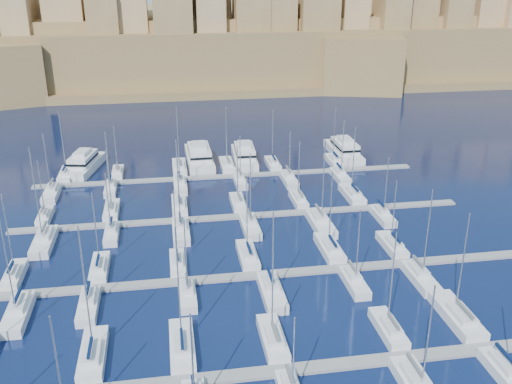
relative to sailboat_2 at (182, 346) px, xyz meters
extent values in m
plane|color=black|center=(12.93, 28.23, -0.77)|extent=(600.00, 600.00, 0.00)
cube|color=slate|center=(12.93, -5.77, -0.57)|extent=(84.00, 2.00, 0.40)
cube|color=slate|center=(12.93, 16.23, -0.57)|extent=(84.00, 2.00, 0.40)
cube|color=slate|center=(12.93, 38.23, -0.57)|extent=(84.00, 2.00, 0.40)
cube|color=slate|center=(12.93, 60.23, -0.57)|extent=(84.00, 2.00, 0.40)
cube|color=silver|center=(-10.54, 0.11, -0.23)|extent=(2.93, 9.77, 1.69)
cube|color=silver|center=(-10.54, -0.87, 0.97)|extent=(2.05, 4.40, 0.70)
cylinder|color=#9EA0A8|center=(-10.54, 0.60, 6.81)|extent=(0.18, 0.18, 12.38)
cube|color=#051336|center=(-10.54, -1.35, 2.02)|extent=(0.35, 3.91, 0.35)
cube|color=silver|center=(0.00, 0.12, -0.23)|extent=(2.94, 9.79, 1.69)
cube|color=silver|center=(0.00, -0.86, 0.97)|extent=(2.06, 4.40, 0.70)
cylinder|color=#9EA0A8|center=(0.00, 0.61, 8.17)|extent=(0.18, 0.18, 15.12)
cube|color=#051336|center=(0.00, -1.35, 2.02)|extent=(0.35, 3.92, 0.35)
cube|color=silver|center=(11.17, -0.24, -0.25)|extent=(2.72, 9.08, 1.65)
cube|color=silver|center=(11.17, -1.14, 0.93)|extent=(1.91, 4.09, 0.70)
cylinder|color=#9EA0A8|center=(11.17, 0.22, 6.09)|extent=(0.18, 0.18, 11.02)
cube|color=#595B60|center=(11.17, -1.60, 1.98)|extent=(0.35, 3.63, 0.35)
cube|color=silver|center=(26.15, -0.59, -0.26)|extent=(2.51, 8.38, 1.62)
cube|color=silver|center=(26.15, -1.42, 0.90)|extent=(1.76, 3.77, 0.70)
cylinder|color=#9EA0A8|center=(26.15, -0.17, 6.91)|extent=(0.18, 0.18, 12.74)
cube|color=#595B60|center=(26.15, -1.84, 1.95)|extent=(0.35, 3.35, 0.35)
cube|color=silver|center=(36.13, 0.60, -0.20)|extent=(3.22, 10.74, 1.74)
cube|color=silver|center=(36.13, -0.48, 1.01)|extent=(2.26, 4.84, 0.70)
cylinder|color=#9EA0A8|center=(36.13, 1.13, 7.61)|extent=(0.18, 0.18, 13.88)
cube|color=#595B60|center=(36.13, -1.01, 2.06)|extent=(0.35, 4.30, 0.35)
cylinder|color=#9EA0A8|center=(-11.85, -11.67, 6.95)|extent=(0.18, 0.18, 12.76)
cylinder|color=#9EA0A8|center=(0.86, -11.32, 6.28)|extent=(0.18, 0.18, 11.48)
cylinder|color=#9EA0A8|center=(11.27, -11.01, 5.36)|extent=(0.18, 0.18, 9.70)
cube|color=#595B60|center=(11.27, -9.47, 1.91)|extent=(0.35, 3.08, 0.35)
cube|color=silver|center=(25.23, -10.81, 0.98)|extent=(2.12, 4.54, 0.70)
cylinder|color=#9EA0A8|center=(25.23, -12.32, 6.99)|extent=(0.18, 0.18, 12.73)
cube|color=#595B60|center=(25.23, -10.30, 2.03)|extent=(0.35, 4.03, 0.35)
cube|color=silver|center=(36.22, -11.38, -0.24)|extent=(2.77, 9.22, 1.66)
cube|color=silver|center=(36.22, -10.46, 0.94)|extent=(1.94, 4.15, 0.70)
cube|color=#051336|center=(36.22, -10.00, 1.99)|extent=(0.35, 3.69, 0.35)
cube|color=silver|center=(-24.07, 21.37, -0.27)|extent=(2.49, 8.29, 1.61)
cube|color=silver|center=(-24.07, 20.54, 0.89)|extent=(1.74, 3.73, 0.70)
cylinder|color=#9EA0A8|center=(-24.07, 21.79, 6.68)|extent=(0.18, 0.18, 12.28)
cube|color=#051336|center=(-24.07, 20.13, 1.94)|extent=(0.35, 3.32, 0.35)
cube|color=silver|center=(-11.65, 21.53, -0.26)|extent=(2.58, 8.62, 1.63)
cube|color=silver|center=(-11.65, 20.67, 0.91)|extent=(1.81, 3.88, 0.70)
cylinder|color=#9EA0A8|center=(-11.65, 21.96, 6.33)|extent=(0.18, 0.18, 11.54)
cube|color=#051336|center=(-11.65, 20.24, 1.96)|extent=(0.35, 3.45, 0.35)
cube|color=silver|center=(0.18, 21.12, -0.28)|extent=(2.34, 7.79, 1.59)
cube|color=silver|center=(0.18, 20.34, 0.87)|extent=(1.64, 3.51, 0.70)
cylinder|color=#9EA0A8|center=(0.18, 21.51, 6.21)|extent=(0.18, 0.18, 11.40)
cube|color=#051336|center=(0.18, 19.95, 1.92)|extent=(0.35, 3.12, 0.35)
cube|color=silver|center=(11.33, 21.83, -0.24)|extent=(2.76, 9.22, 1.66)
cube|color=silver|center=(11.33, 20.91, 0.94)|extent=(1.94, 4.15, 0.70)
cylinder|color=#9EA0A8|center=(11.33, 22.29, 6.97)|extent=(0.18, 0.18, 12.76)
cube|color=#051336|center=(11.33, 20.45, 1.99)|extent=(0.35, 3.69, 0.35)
cube|color=silver|center=(24.94, 22.11, -0.23)|extent=(2.93, 9.78, 1.69)
cube|color=silver|center=(24.94, 21.14, 0.97)|extent=(2.05, 4.40, 0.70)
cylinder|color=#9EA0A8|center=(24.94, 22.60, 6.89)|extent=(0.18, 0.18, 12.55)
cube|color=#051336|center=(24.94, 20.65, 2.02)|extent=(0.35, 3.91, 0.35)
cube|color=silver|center=(35.46, 21.55, -0.26)|extent=(2.59, 8.65, 1.63)
cube|color=silver|center=(35.46, 20.68, 0.91)|extent=(1.82, 3.89, 0.70)
cylinder|color=#9EA0A8|center=(35.46, 21.98, 5.88)|extent=(0.18, 0.18, 10.65)
cube|color=#051336|center=(35.46, 20.25, 1.96)|extent=(0.35, 3.46, 0.35)
cube|color=silver|center=(-21.29, 10.42, -0.23)|extent=(2.88, 9.60, 1.68)
cube|color=silver|center=(-21.29, 11.38, 0.96)|extent=(2.02, 4.32, 0.70)
cylinder|color=#9EA0A8|center=(-21.29, 9.94, 7.36)|extent=(0.18, 0.18, 13.50)
cube|color=#051336|center=(-21.29, 11.86, 2.01)|extent=(0.35, 3.84, 0.35)
cube|color=silver|center=(-12.21, 10.95, -0.26)|extent=(2.56, 8.55, 1.63)
cube|color=silver|center=(-12.21, 11.81, 0.90)|extent=(1.80, 3.85, 0.70)
cylinder|color=#9EA0A8|center=(-12.21, 10.52, 6.37)|extent=(0.18, 0.18, 11.62)
cube|color=#051336|center=(-12.21, 12.23, 1.95)|extent=(0.35, 3.42, 0.35)
cube|color=silver|center=(1.27, 11.38, -0.28)|extent=(2.31, 7.68, 1.58)
cube|color=silver|center=(1.27, 12.15, 0.86)|extent=(1.61, 3.46, 0.70)
cylinder|color=#9EA0A8|center=(1.27, 11.00, 6.15)|extent=(0.18, 0.18, 11.29)
cube|color=#595B60|center=(1.27, 12.54, 1.91)|extent=(0.35, 3.07, 0.35)
cube|color=silver|center=(13.07, 10.32, -0.23)|extent=(2.95, 9.82, 1.69)
cube|color=silver|center=(13.07, 11.30, 0.97)|extent=(2.06, 4.42, 0.70)
cylinder|color=#9EA0A8|center=(13.07, 9.82, 6.63)|extent=(0.18, 0.18, 12.02)
cube|color=#051336|center=(13.07, 11.79, 2.02)|extent=(0.35, 3.93, 0.35)
cube|color=silver|center=(25.52, 11.11, -0.27)|extent=(2.47, 8.23, 1.61)
cube|color=silver|center=(25.52, 11.93, 0.89)|extent=(1.73, 3.70, 0.70)
cylinder|color=#9EA0A8|center=(25.52, 10.70, 6.10)|extent=(0.18, 0.18, 11.12)
cube|color=#595B60|center=(25.52, 12.35, 1.94)|extent=(0.35, 3.29, 0.35)
cube|color=silver|center=(35.63, 10.72, -0.25)|extent=(2.70, 9.01, 1.65)
cube|color=silver|center=(35.63, 11.62, 0.93)|extent=(1.89, 4.06, 0.70)
cylinder|color=#9EA0A8|center=(35.63, 10.27, 7.38)|extent=(0.18, 0.18, 13.60)
cube|color=#595B60|center=(35.63, 12.07, 1.98)|extent=(0.35, 3.60, 0.35)
cube|color=silver|center=(-23.40, 42.97, -0.29)|extent=(2.25, 7.50, 1.57)
cube|color=silver|center=(-23.40, 42.22, 0.85)|extent=(1.57, 3.37, 0.70)
cylinder|color=#9EA0A8|center=(-23.40, 43.35, 5.60)|extent=(0.18, 0.18, 10.19)
cube|color=#595B60|center=(-23.40, 41.85, 1.90)|extent=(0.35, 3.00, 0.35)
cube|color=silver|center=(-11.41, 43.67, -0.25)|extent=(2.66, 8.88, 1.64)
cube|color=silver|center=(-11.41, 42.78, 0.92)|extent=(1.87, 4.00, 0.70)
cylinder|color=#9EA0A8|center=(-11.41, 44.11, 6.26)|extent=(0.18, 0.18, 11.37)
cube|color=#595B60|center=(-11.41, 42.33, 1.97)|extent=(0.35, 3.55, 0.35)
cube|color=silver|center=(1.32, 43.93, -0.24)|extent=(2.82, 9.40, 1.67)
cube|color=silver|center=(1.32, 42.99, 0.95)|extent=(1.97, 4.23, 0.70)
cylinder|color=#9EA0A8|center=(1.32, 44.40, 6.84)|extent=(0.18, 0.18, 12.49)
cube|color=#051336|center=(1.32, 42.52, 2.00)|extent=(0.35, 3.76, 0.35)
cube|color=silver|center=(12.70, 43.54, -0.26)|extent=(2.59, 8.63, 1.63)
cube|color=silver|center=(12.70, 42.68, 0.91)|extent=(1.81, 3.88, 0.70)
cylinder|color=#9EA0A8|center=(12.70, 43.97, 6.04)|extent=(0.18, 0.18, 10.97)
cube|color=#595B60|center=(12.70, 42.24, 1.96)|extent=(0.35, 3.45, 0.35)
cube|color=silver|center=(24.70, 43.22, -0.27)|extent=(2.40, 8.00, 1.60)
cube|color=silver|center=(24.70, 42.42, 0.88)|extent=(1.68, 3.60, 0.70)
cylinder|color=#9EA0A8|center=(24.70, 43.62, 6.19)|extent=(0.18, 0.18, 11.33)
cube|color=#595B60|center=(24.70, 42.02, 1.93)|extent=(0.35, 3.20, 0.35)
cube|color=silver|center=(36.00, 44.12, -0.23)|extent=(2.94, 9.79, 1.69)
cube|color=silver|center=(36.00, 43.14, 0.97)|extent=(2.06, 4.41, 0.70)
cylinder|color=#9EA0A8|center=(36.00, 44.61, 7.24)|extent=(0.18, 0.18, 13.25)
cube|color=#051336|center=(36.00, 42.65, 2.02)|extent=(0.35, 3.92, 0.35)
cube|color=silver|center=(-21.68, 32.01, -0.21)|extent=(3.13, 10.43, 1.72)
cube|color=silver|center=(-21.68, 33.05, 1.00)|extent=(2.19, 4.69, 0.70)
cylinder|color=#9EA0A8|center=(-21.68, 31.49, 8.67)|extent=(0.18, 0.18, 16.04)
cube|color=#595B60|center=(-21.68, 33.58, 2.05)|extent=(0.35, 4.17, 0.35)
cube|color=silver|center=(-10.69, 33.30, -0.28)|extent=(2.36, 7.86, 1.59)
cube|color=silver|center=(-10.69, 34.08, 0.87)|extent=(1.65, 3.54, 0.70)
cylinder|color=#9EA0A8|center=(-10.69, 32.90, 5.87)|extent=(0.18, 0.18, 10.70)
cube|color=#051336|center=(-10.69, 34.48, 1.92)|extent=(0.35, 3.14, 0.35)
cube|color=silver|center=(1.16, 32.45, -0.23)|extent=(2.87, 9.56, 1.68)
cube|color=silver|center=(1.16, 33.40, 0.95)|extent=(2.01, 4.30, 0.70)
cylinder|color=#9EA0A8|center=(1.16, 31.97, 7.01)|extent=(0.18, 0.18, 12.80)
cube|color=#051336|center=(1.16, 33.88, 2.00)|extent=(0.35, 3.82, 0.35)
cube|color=silver|center=(13.37, 32.50, -0.24)|extent=(2.83, 9.44, 1.67)
cube|color=silver|center=(13.37, 33.45, 0.95)|extent=(1.98, 4.25, 0.70)
cylinder|color=#9EA0A8|center=(13.37, 32.03, 7.20)|extent=(0.18, 0.18, 13.20)
cube|color=#595B60|center=(13.37, 33.92, 2.00)|extent=(0.35, 3.78, 0.35)
cube|color=silver|center=(26.07, 31.74, -0.20)|extent=(3.29, 10.97, 1.75)
cube|color=silver|center=(26.07, 32.84, 1.03)|extent=(2.30, 4.94, 0.70)
cylinder|color=#9EA0A8|center=(26.07, 31.19, 8.15)|extent=(0.18, 0.18, 14.95)
cube|color=#595B60|center=(26.07, 33.38, 2.08)|extent=(0.35, 4.39, 0.35)
cube|color=silver|center=(38.29, 33.07, -0.27)|extent=(2.49, 8.31, 1.62)
cube|color=silver|center=(38.29, 33.90, 0.89)|extent=(1.74, 3.74, 0.70)
cylinder|color=#9EA0A8|center=(38.29, 32.66, 5.99)|extent=(0.18, 0.18, 10.89)
cube|color=#051336|center=(38.29, 34.32, 1.94)|extent=(0.35, 3.32, 0.35)
cube|color=silver|center=(-22.79, 65.83, -0.24)|extent=(2.76, 9.21, 1.66)
cube|color=silver|center=(-22.79, 64.91, 0.94)|extent=(1.93, 4.14, 0.70)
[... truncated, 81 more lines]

